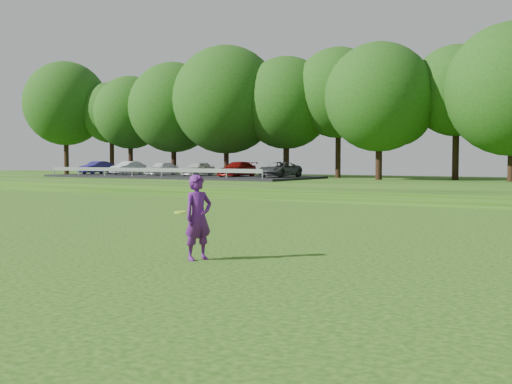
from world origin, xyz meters
The scene contains 6 objects.
ground centered at (0.00, 0.00, 0.00)m, with size 140.00×140.00×0.00m, color #183E0B.
berm centered at (0.00, 34.00, 0.30)m, with size 130.00×30.00×0.60m, color #183E0B.
walking_path centered at (0.00, 20.00, 0.02)m, with size 130.00×1.60×0.04m, color gray.
treeline centered at (0.00, 38.00, 8.10)m, with size 104.00×7.00×15.00m, color #194810, non-canonical shape.
parking_lot centered at (-23.23, 32.82, 1.06)m, with size 24.00×9.00×1.38m.
woman centered at (2.46, 0.86, 0.94)m, with size 0.71×0.85×1.88m.
Camera 1 is at (11.02, -10.40, 2.24)m, focal length 45.00 mm.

